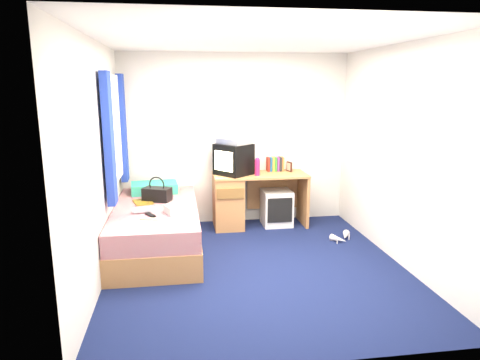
{
  "coord_description": "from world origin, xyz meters",
  "views": [
    {
      "loc": [
        -0.81,
        -4.31,
        1.95
      ],
      "look_at": [
        -0.08,
        0.7,
        0.83
      ],
      "focal_mm": 32.0,
      "sensor_mm": 36.0,
      "label": 1
    }
  ],
  "objects": [
    {
      "name": "aerosol_can",
      "position": [
        0.19,
        1.49,
        0.83
      ],
      "size": [
        0.05,
        0.05,
        0.16
      ],
      "primitive_type": "cylinder",
      "rotation": [
        0.0,
        0.0,
        0.12
      ],
      "color": "silver",
      "rests_on": "desk"
    },
    {
      "name": "colour_swatch_fan",
      "position": [
        -1.13,
        0.2,
        0.55
      ],
      "size": [
        0.23,
        0.11,
        0.01
      ],
      "primitive_type": "cube",
      "rotation": [
        0.0,
        0.0,
        -0.22
      ],
      "color": "yellow",
      "rests_on": "bed"
    },
    {
      "name": "pink_water_bottle",
      "position": [
        0.25,
        1.32,
        0.86
      ],
      "size": [
        0.09,
        0.09,
        0.22
      ],
      "primitive_type": "cylinder",
      "rotation": [
        0.0,
        0.0,
        -0.33
      ],
      "color": "#CE1D52",
      "rests_on": "desk"
    },
    {
      "name": "book_row",
      "position": [
        0.56,
        1.6,
        0.85
      ],
      "size": [
        0.24,
        0.13,
        0.2
      ],
      "color": "maroon",
      "rests_on": "desk"
    },
    {
      "name": "picture_frame",
      "position": [
        0.75,
        1.53,
        0.82
      ],
      "size": [
        0.06,
        0.12,
        0.14
      ],
      "primitive_type": "cube",
      "rotation": [
        0.0,
        0.0,
        0.32
      ],
      "color": "black",
      "rests_on": "desk"
    },
    {
      "name": "pillow",
      "position": [
        -1.15,
        1.4,
        0.61
      ],
      "size": [
        0.64,
        0.44,
        0.13
      ],
      "primitive_type": "cube",
      "rotation": [
        0.0,
        0.0,
        0.09
      ],
      "color": "#1B81B5",
      "rests_on": "bed"
    },
    {
      "name": "vcr",
      "position": [
        -0.06,
        1.44,
        1.21
      ],
      "size": [
        0.48,
        0.5,
        0.08
      ],
      "primitive_type": "cube",
      "rotation": [
        0.0,
        0.0,
        -0.88
      ],
      "color": "silver",
      "rests_on": "crt_tv"
    },
    {
      "name": "remote_control",
      "position": [
        -1.14,
        0.33,
        0.55
      ],
      "size": [
        0.12,
        0.16,
        0.02
      ],
      "primitive_type": "cube",
      "rotation": [
        0.0,
        0.0,
        0.53
      ],
      "color": "black",
      "rests_on": "bed"
    },
    {
      "name": "desk",
      "position": [
        0.03,
        1.44,
        0.41
      ],
      "size": [
        1.3,
        0.55,
        0.75
      ],
      "color": "#B7804C",
      "rests_on": "ground"
    },
    {
      "name": "window_assembly",
      "position": [
        -1.55,
        0.9,
        1.42
      ],
      "size": [
        0.11,
        1.42,
        1.4
      ],
      "color": "silver",
      "rests_on": "room_shell"
    },
    {
      "name": "water_bottle",
      "position": [
        -1.24,
        0.44,
        0.58
      ],
      "size": [
        0.2,
        0.07,
        0.07
      ],
      "primitive_type": "cylinder",
      "rotation": [
        0.0,
        1.57,
        0.02
      ],
      "color": "silver",
      "rests_on": "bed"
    },
    {
      "name": "bed",
      "position": [
        -1.1,
        0.7,
        0.27
      ],
      "size": [
        1.01,
        2.0,
        0.54
      ],
      "color": "#B7804C",
      "rests_on": "ground"
    },
    {
      "name": "handbag",
      "position": [
        -1.09,
        0.96,
        0.63
      ],
      "size": [
        0.38,
        0.3,
        0.31
      ],
      "rotation": [
        0.0,
        0.0,
        -0.39
      ],
      "color": "black",
      "rests_on": "bed"
    },
    {
      "name": "magazine",
      "position": [
        -1.26,
        0.9,
        0.55
      ],
      "size": [
        0.28,
        0.33,
        0.01
      ],
      "primitive_type": "cube",
      "rotation": [
        0.0,
        0.0,
        0.29
      ],
      "color": "gold",
      "rests_on": "bed"
    },
    {
      "name": "white_heels",
      "position": [
        1.24,
        0.66,
        0.04
      ],
      "size": [
        0.33,
        0.35,
        0.09
      ],
      "color": "silver",
      "rests_on": "ground"
    },
    {
      "name": "crt_tv",
      "position": [
        -0.07,
        1.44,
        0.96
      ],
      "size": [
        0.58,
        0.58,
        0.43
      ],
      "rotation": [
        0.0,
        0.0,
        -0.86
      ],
      "color": "black",
      "rests_on": "desk"
    },
    {
      "name": "room_shell",
      "position": [
        0.0,
        0.0,
        1.45
      ],
      "size": [
        3.4,
        3.4,
        3.4
      ],
      "color": "white",
      "rests_on": "ground"
    },
    {
      "name": "storage_cube",
      "position": [
        0.55,
        1.42,
        0.25
      ],
      "size": [
        0.41,
        0.41,
        0.51
      ],
      "primitive_type": "cube",
      "rotation": [
        0.0,
        0.0,
        0.01
      ],
      "color": "silver",
      "rests_on": "ground"
    },
    {
      "name": "towel",
      "position": [
        -0.83,
        0.41,
        0.59
      ],
      "size": [
        0.34,
        0.32,
        0.09
      ],
      "primitive_type": "cube",
      "rotation": [
        0.0,
        0.0,
        0.39
      ],
      "color": "silver",
      "rests_on": "bed"
    },
    {
      "name": "ground",
      "position": [
        0.0,
        0.0,
        0.0
      ],
      "size": [
        3.4,
        3.4,
        0.0
      ],
      "primitive_type": "plane",
      "color": "#0C1438",
      "rests_on": "ground"
    }
  ]
}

